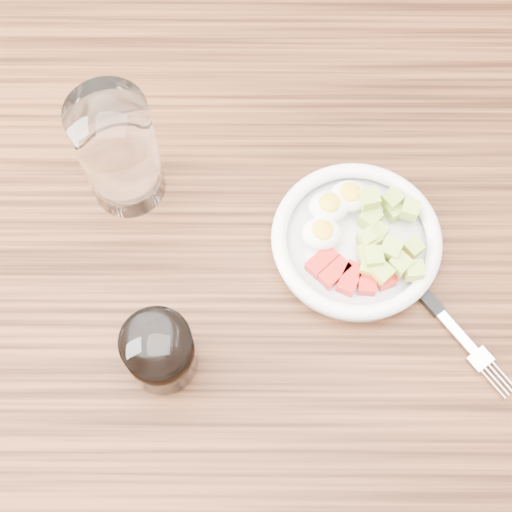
{
  "coord_description": "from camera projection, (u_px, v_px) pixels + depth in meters",
  "views": [
    {
      "loc": [
        -0.01,
        -0.31,
        1.56
      ],
      "look_at": [
        -0.01,
        0.01,
        0.8
      ],
      "focal_mm": 50.0,
      "sensor_mm": 36.0,
      "label": 1
    }
  ],
  "objects": [
    {
      "name": "coffee_glass",
      "position": [
        160.0,
        352.0,
        0.76
      ],
      "size": [
        0.08,
        0.08,
        0.09
      ],
      "color": "white",
      "rests_on": "dining_table"
    },
    {
      "name": "dining_table",
      "position": [
        264.0,
        301.0,
        0.94
      ],
      "size": [
        1.5,
        0.9,
        0.77
      ],
      "color": "brown",
      "rests_on": "ground"
    },
    {
      "name": "fork",
      "position": [
        427.0,
        298.0,
        0.83
      ],
      "size": [
        0.15,
        0.19,
        0.01
      ],
      "color": "black",
      "rests_on": "dining_table"
    },
    {
      "name": "water_glass",
      "position": [
        119.0,
        152.0,
        0.82
      ],
      "size": [
        0.09,
        0.09,
        0.16
      ],
      "primitive_type": "cylinder",
      "color": "white",
      "rests_on": "dining_table"
    },
    {
      "name": "ground",
      "position": [
        261.0,
        402.0,
        1.55
      ],
      "size": [
        4.0,
        4.0,
        0.0
      ],
      "primitive_type": "plane",
      "color": "brown",
      "rests_on": "ground"
    },
    {
      "name": "bowl",
      "position": [
        356.0,
        239.0,
        0.84
      ],
      "size": [
        0.2,
        0.2,
        0.05
      ],
      "color": "white",
      "rests_on": "dining_table"
    }
  ]
}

